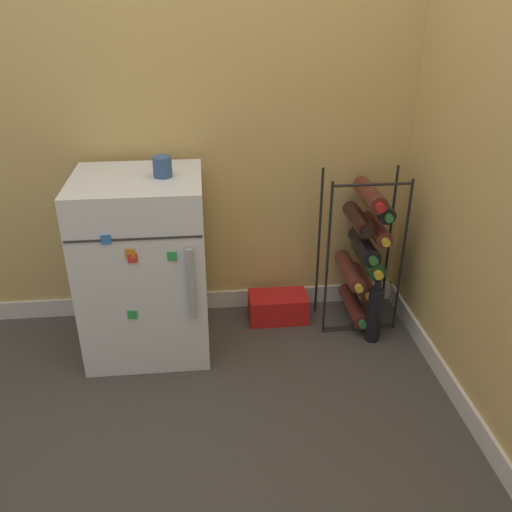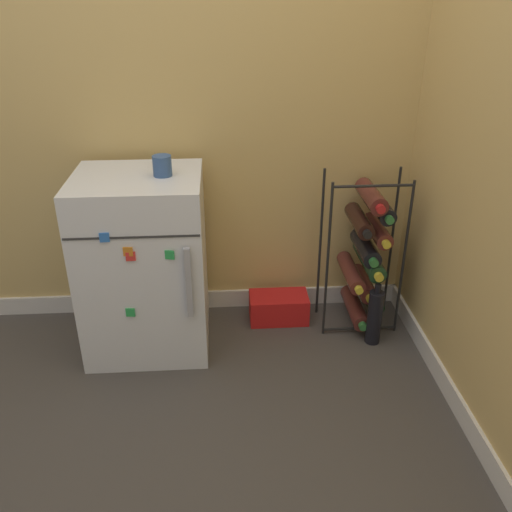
% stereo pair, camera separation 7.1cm
% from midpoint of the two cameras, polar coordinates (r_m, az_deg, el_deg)
% --- Properties ---
extents(ground_plane, '(14.00, 14.00, 0.00)m').
position_cam_midpoint_polar(ground_plane, '(2.22, -6.90, -14.42)').
color(ground_plane, '#423D38').
extents(wall_back, '(6.99, 0.07, 2.50)m').
position_cam_midpoint_polar(wall_back, '(2.38, -8.54, 21.23)').
color(wall_back, tan).
rests_on(wall_back, ground_plane).
extents(mini_fridge, '(0.51, 0.48, 0.78)m').
position_cam_midpoint_polar(mini_fridge, '(2.34, -12.51, -1.04)').
color(mini_fridge, silver).
rests_on(mini_fridge, ground_plane).
extents(wine_rack, '(0.35, 0.33, 0.74)m').
position_cam_midpoint_polar(wine_rack, '(2.51, 10.54, 0.37)').
color(wine_rack, black).
rests_on(wine_rack, ground_plane).
extents(soda_box, '(0.28, 0.16, 0.13)m').
position_cam_midpoint_polar(soda_box, '(2.62, 1.54, -5.39)').
color(soda_box, red).
rests_on(soda_box, ground_plane).
extents(fridge_top_cup, '(0.07, 0.07, 0.08)m').
position_cam_midpoint_polar(fridge_top_cup, '(2.17, -10.77, 9.21)').
color(fridge_top_cup, '#335184').
rests_on(fridge_top_cup, mini_fridge).
extents(loose_bottle_floor, '(0.07, 0.07, 0.30)m').
position_cam_midpoint_polar(loose_bottle_floor, '(2.49, 11.56, -6.06)').
color(loose_bottle_floor, black).
rests_on(loose_bottle_floor, ground_plane).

